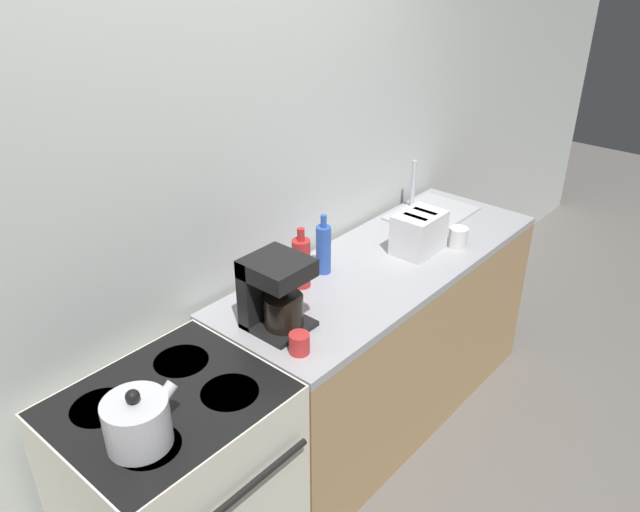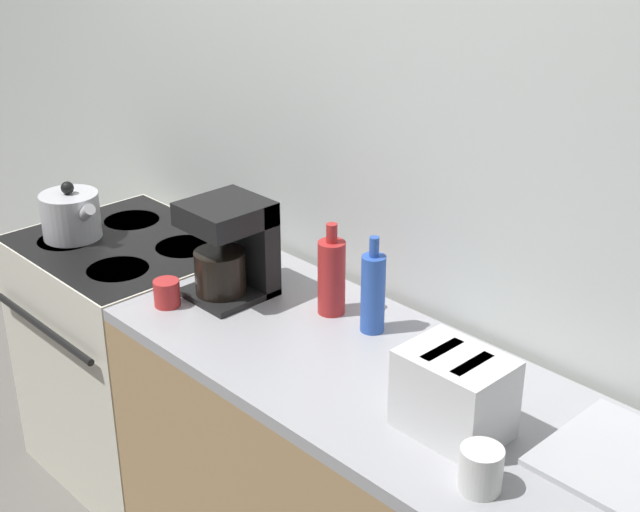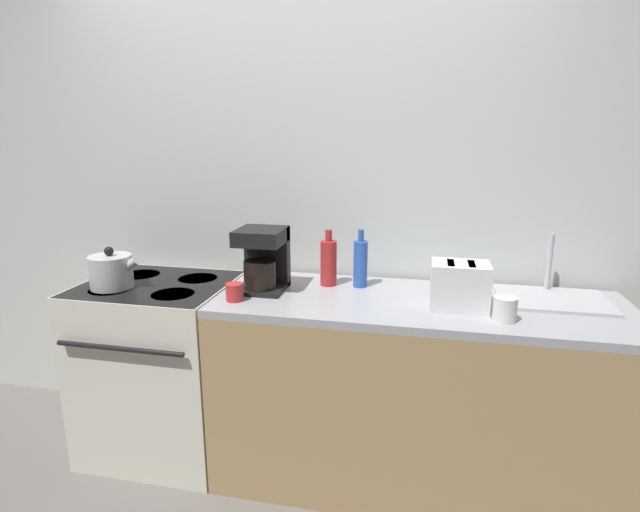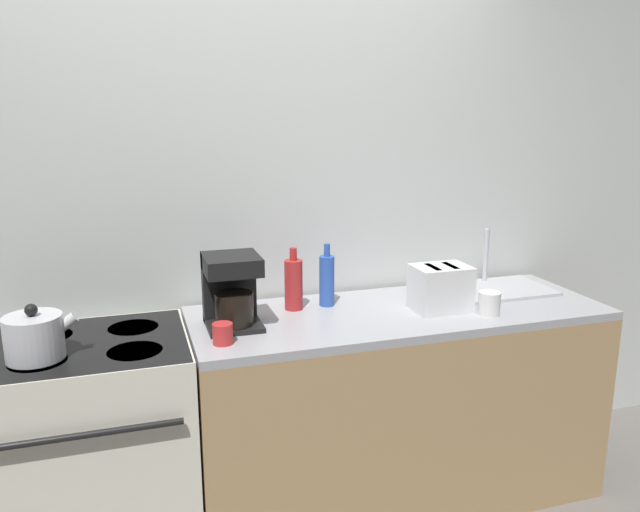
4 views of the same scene
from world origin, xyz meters
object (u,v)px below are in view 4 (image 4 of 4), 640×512
object	(u,v)px
kettle	(35,337)
cup_red	(223,334)
bottle_blue	(327,280)
cup_white	(489,303)
bottle_red	(294,284)
coffee_maker	(232,289)
stove	(99,449)
toaster	(441,288)

from	to	relation	value
kettle	cup_red	bearing A→B (deg)	-5.10
bottle_blue	cup_white	distance (m)	0.71
kettle	bottle_red	xyz separation A→B (m)	(1.01, 0.26, 0.03)
bottle_blue	coffee_maker	bearing A→B (deg)	-163.60
stove	coffee_maker	world-z (taller)	coffee_maker
toaster	cup_white	distance (m)	0.21
toaster	bottle_blue	bearing A→B (deg)	154.94
cup_white	bottle_red	bearing A→B (deg)	157.33
toaster	coffee_maker	bearing A→B (deg)	174.92
bottle_blue	cup_red	world-z (taller)	bottle_blue
toaster	cup_red	distance (m)	0.98
stove	bottle_blue	size ratio (longest dim) A/B	3.22
bottle_red	toaster	bearing A→B (deg)	-18.59
cup_white	coffee_maker	bearing A→B (deg)	169.39
toaster	kettle	bearing A→B (deg)	-177.98
cup_red	kettle	bearing A→B (deg)	174.90
cup_red	cup_white	xyz separation A→B (m)	(1.14, -0.01, 0.01)
kettle	coffee_maker	distance (m)	0.74
coffee_maker	bottle_red	distance (m)	0.32
bottle_blue	cup_red	bearing A→B (deg)	-147.76
bottle_red	cup_red	distance (m)	0.49
stove	cup_white	bearing A→B (deg)	-5.77
stove	bottle_red	bearing A→B (deg)	10.78
bottle_red	bottle_blue	size ratio (longest dim) A/B	0.98
bottle_blue	cup_white	bearing A→B (deg)	-28.08
kettle	cup_red	world-z (taller)	kettle
stove	cup_white	distance (m)	1.70
stove	toaster	bearing A→B (deg)	-1.72
bottle_blue	toaster	bearing A→B (deg)	-25.06
bottle_red	cup_white	world-z (taller)	bottle_red
bottle_blue	cup_white	size ratio (longest dim) A/B	2.83
coffee_maker	cup_white	size ratio (longest dim) A/B	2.97
kettle	coffee_maker	size ratio (longest dim) A/B	0.85
bottle_red	stove	bearing A→B (deg)	-169.22
bottle_red	cup_white	bearing A→B (deg)	-22.67
coffee_maker	bottle_red	size ratio (longest dim) A/B	1.07
toaster	coffee_maker	xyz separation A→B (m)	(-0.90, 0.08, 0.05)
bottle_red	bottle_blue	world-z (taller)	bottle_blue
bottle_red	cup_red	world-z (taller)	bottle_red
stove	bottle_blue	bearing A→B (deg)	9.54
kettle	bottle_red	world-z (taller)	bottle_red
toaster	cup_white	size ratio (longest dim) A/B	2.42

